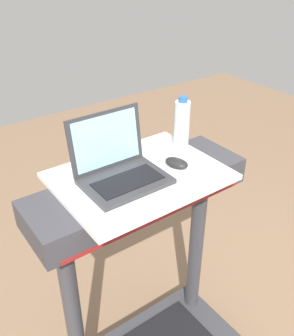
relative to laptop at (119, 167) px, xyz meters
name	(u,v)px	position (x,y,z in m)	size (l,w,h in m)	color
desk_board	(139,176)	(0.08, -0.02, -0.06)	(0.63, 0.47, 0.02)	white
laptop	(119,167)	(0.00, 0.00, 0.00)	(0.30, 0.25, 0.24)	#2D2D30
computer_mouse	(177,163)	(0.23, -0.06, -0.03)	(0.06, 0.10, 0.03)	black
water_bottle	(182,125)	(0.34, 0.05, 0.06)	(0.06, 0.06, 0.23)	silver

